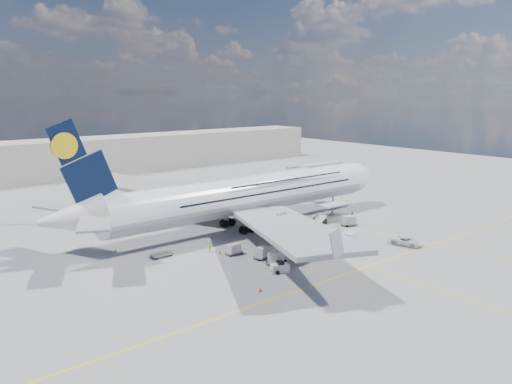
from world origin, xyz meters
TOP-DOWN VIEW (x-y plane):
  - ground at (0.00, 0.00)m, footprint 300.00×300.00m
  - taxi_line_main at (0.00, 0.00)m, footprint 0.25×220.00m
  - taxi_line_cross at (0.00, -20.00)m, footprint 120.00×0.25m
  - taxi_line_diag at (14.00, 10.00)m, footprint 14.16×99.06m
  - airliner at (0.26, 10.00)m, footprint 77.26×79.15m
  - jet_bridge at (29.81, 20.94)m, footprint 18.80×12.10m
  - cargo_loader at (16.82, 2.89)m, footprint 8.53×3.20m
  - terminal at (0.00, 95.00)m, footprint 180.00×16.00m
  - tree_line at (40.00, 140.00)m, footprint 160.00×6.00m
  - dolly_row_a at (-10.35, -6.51)m, footprint 3.36×2.39m
  - dolly_row_b at (-12.76, -1.85)m, footprint 2.90×1.61m
  - dolly_row_c at (-10.37, -9.89)m, footprint 3.84×2.84m
  - dolly_back at (-22.76, 4.79)m, footprint 3.45×1.87m
  - dolly_nose_far at (16.40, -2.15)m, footprint 3.65×2.93m
  - dolly_nose_near at (6.78, -10.58)m, footprint 3.56×2.22m
  - baggage_tug at (-12.44, -13.09)m, footprint 3.01×2.25m
  - catering_truck_inner at (-16.13, 21.40)m, footprint 6.40×2.87m
  - catering_truck_outer at (-15.81, 36.57)m, footprint 6.14×3.33m
  - service_van at (14.03, -17.48)m, footprint 3.76×6.01m
  - crew_nose at (30.68, 12.55)m, footprint 0.73×0.73m
  - crew_loader at (20.88, 0.68)m, footprint 1.15×1.10m
  - crew_wing at (-15.19, 1.65)m, footprint 0.70×1.18m
  - crew_van at (8.25, -0.35)m, footprint 0.91×0.86m
  - crew_tug at (5.34, -7.58)m, footprint 1.11×0.85m
  - cone_nose at (33.65, 13.36)m, footprint 0.46×0.46m
  - cone_wing_left_inner at (-3.14, 22.78)m, footprint 0.46×0.46m
  - cone_wing_left_outer at (-11.77, 28.76)m, footprint 0.42×0.42m
  - cone_wing_right_inner at (-14.26, 0.06)m, footprint 0.39×0.39m
  - cone_wing_right_outer at (-19.59, -17.00)m, footprint 0.46×0.46m
  - cone_tail at (-27.51, 12.21)m, footprint 0.38×0.38m

SIDE VIEW (x-z plane):
  - ground at x=0.00m, z-range 0.00..0.00m
  - taxi_line_main at x=0.00m, z-range 0.00..0.01m
  - taxi_line_cross at x=0.00m, z-range 0.00..0.01m
  - taxi_line_diag at x=14.00m, z-range 0.00..0.01m
  - cone_tail at x=-27.51m, z-range -0.01..0.47m
  - cone_wing_right_inner at x=-14.26m, z-range -0.01..0.49m
  - cone_wing_left_outer at x=-11.77m, z-range -0.01..0.52m
  - cone_wing_right_outer at x=-19.59m, z-range -0.01..0.57m
  - cone_nose at x=33.65m, z-range -0.01..0.57m
  - cone_wing_left_inner at x=-3.14m, z-range -0.01..0.58m
  - dolly_back at x=-22.76m, z-range 0.14..0.64m
  - baggage_tug at x=-12.44m, z-range -0.10..1.61m
  - crew_tug at x=5.34m, z-range 0.00..1.52m
  - service_van at x=14.03m, z-range 0.00..1.55m
  - crew_van at x=8.25m, z-range 0.00..1.56m
  - crew_nose at x=30.68m, z-range 0.00..1.71m
  - crew_loader at x=20.88m, z-range 0.00..1.86m
  - crew_wing at x=-15.19m, z-range 0.00..1.89m
  - dolly_row_b at x=-12.76m, z-range 0.07..1.88m
  - dolly_row_a at x=-10.35m, z-range 0.07..1.99m
  - dolly_nose_far at x=16.40m, z-range 0.08..2.12m
  - dolly_nose_near at x=6.78m, z-range 0.08..2.20m
  - dolly_row_c at x=-10.37m, z-range 0.08..2.25m
  - cargo_loader at x=16.82m, z-range -0.59..3.09m
  - catering_truck_outer at x=-15.81m, z-range -0.12..3.35m
  - catering_truck_inner at x=-16.13m, z-range -0.10..3.62m
  - tree_line at x=40.00m, z-range 0.00..8.00m
  - terminal at x=0.00m, z-range 0.00..12.00m
  - jet_bridge at x=29.81m, z-range 2.60..11.10m
  - airliner at x=0.26m, z-range -4.98..18.72m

